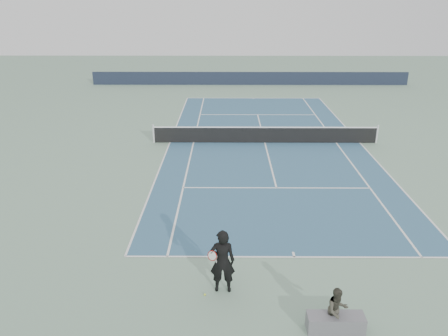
{
  "coord_description": "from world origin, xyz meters",
  "views": [
    {
      "loc": [
        -2.19,
        -23.96,
        7.85
      ],
      "look_at": [
        -2.31,
        -6.79,
        1.1
      ],
      "focal_mm": 35.0,
      "sensor_mm": 36.0,
      "label": 1
    }
  ],
  "objects_px": {
    "spectator_bench": "(336,316)",
    "tennis_player": "(222,261)",
    "tennis_ball": "(205,295)",
    "tennis_net": "(265,134)"
  },
  "relations": [
    {
      "from": "spectator_bench",
      "to": "tennis_ball",
      "type": "bearing_deg",
      "value": 158.02
    },
    {
      "from": "tennis_net",
      "to": "spectator_bench",
      "type": "bearing_deg",
      "value": -87.95
    },
    {
      "from": "tennis_player",
      "to": "tennis_ball",
      "type": "relative_size",
      "value": 31.61
    },
    {
      "from": "tennis_ball",
      "to": "spectator_bench",
      "type": "bearing_deg",
      "value": -21.98
    },
    {
      "from": "spectator_bench",
      "to": "tennis_player",
      "type": "bearing_deg",
      "value": 150.67
    },
    {
      "from": "tennis_player",
      "to": "tennis_ball",
      "type": "xyz_separation_m",
      "value": [
        -0.49,
        -0.25,
        -0.94
      ]
    },
    {
      "from": "tennis_net",
      "to": "tennis_player",
      "type": "xyz_separation_m",
      "value": [
        -2.31,
        -13.58,
        0.47
      ]
    },
    {
      "from": "tennis_player",
      "to": "spectator_bench",
      "type": "bearing_deg",
      "value": -29.33
    },
    {
      "from": "tennis_net",
      "to": "tennis_player",
      "type": "distance_m",
      "value": 13.78
    },
    {
      "from": "tennis_net",
      "to": "tennis_ball",
      "type": "distance_m",
      "value": 14.12
    }
  ]
}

